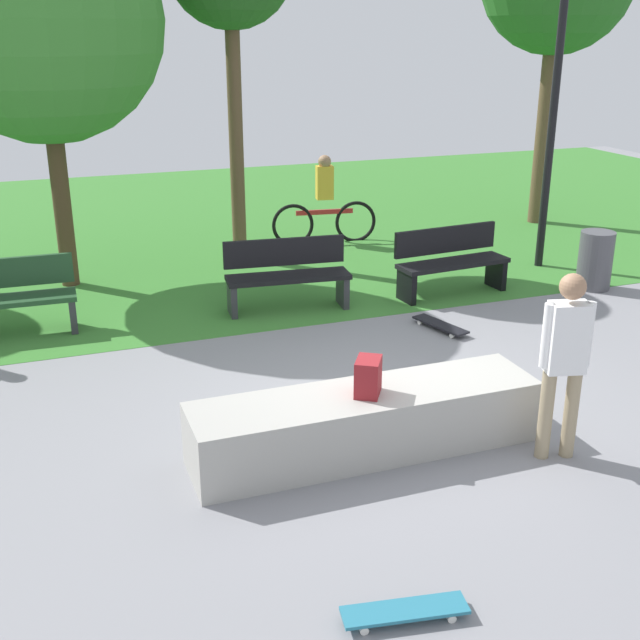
% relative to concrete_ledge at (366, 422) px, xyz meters
% --- Properties ---
extents(ground_plane, '(28.00, 28.00, 0.00)m').
position_rel_concrete_ledge_xyz_m(ground_plane, '(0.52, 0.86, -0.28)').
color(ground_plane, gray).
extents(grass_lawn, '(26.60, 11.77, 0.01)m').
position_rel_concrete_ledge_xyz_m(grass_lawn, '(0.52, 8.97, -0.28)').
color(grass_lawn, '#387A2D').
rests_on(grass_lawn, ground_plane).
extents(concrete_ledge, '(3.06, 0.73, 0.56)m').
position_rel_concrete_ledge_xyz_m(concrete_ledge, '(0.00, 0.00, 0.00)').
color(concrete_ledge, '#A8A59E').
rests_on(concrete_ledge, ground_plane).
extents(backpack_on_ledge, '(0.32, 0.34, 0.32)m').
position_rel_concrete_ledge_xyz_m(backpack_on_ledge, '(0.00, -0.03, 0.44)').
color(backpack_on_ledge, maroon).
rests_on(backpack_on_ledge, concrete_ledge).
extents(skater_performing_trick, '(0.42, 0.27, 1.64)m').
position_rel_concrete_ledge_xyz_m(skater_performing_trick, '(1.50, -0.64, 0.68)').
color(skater_performing_trick, tan).
rests_on(skater_performing_trick, ground_plane).
extents(skateboard_by_ledge, '(0.82, 0.33, 0.08)m').
position_rel_concrete_ledge_xyz_m(skateboard_by_ledge, '(-0.60, -2.02, -0.22)').
color(skateboard_by_ledge, teal).
rests_on(skateboard_by_ledge, ground_plane).
extents(skateboard_spare, '(0.41, 0.82, 0.08)m').
position_rel_concrete_ledge_xyz_m(skateboard_spare, '(2.03, 2.40, -0.22)').
color(skateboard_spare, black).
rests_on(skateboard_spare, ground_plane).
extents(park_bench_center_lawn, '(1.64, 0.63, 0.91)m').
position_rel_concrete_ledge_xyz_m(park_bench_center_lawn, '(0.52, 3.81, 0.20)').
color(park_bench_center_lawn, black).
rests_on(park_bench_center_lawn, ground_plane).
extents(park_bench_far_left, '(1.61, 0.52, 0.91)m').
position_rel_concrete_ledge_xyz_m(park_bench_far_left, '(-2.90, 4.07, 0.20)').
color(park_bench_far_left, '#1E4223').
rests_on(park_bench_far_left, ground_plane).
extents(park_bench_far_right, '(1.63, 0.61, 0.91)m').
position_rel_concrete_ledge_xyz_m(park_bench_far_right, '(2.83, 3.64, 0.20)').
color(park_bench_far_right, black).
rests_on(park_bench_far_right, ground_plane).
extents(tree_young_birch, '(3.16, 3.16, 5.16)m').
position_rel_concrete_ledge_xyz_m(tree_young_birch, '(-2.08, 5.88, 3.29)').
color(tree_young_birch, '#4C3823').
rests_on(tree_young_birch, grass_lawn).
extents(lamp_post, '(0.28, 0.28, 4.97)m').
position_rel_concrete_ledge_xyz_m(lamp_post, '(4.81, 4.37, 2.68)').
color(lamp_post, black).
rests_on(lamp_post, ground_plane).
extents(trash_bin, '(0.47, 0.47, 0.82)m').
position_rel_concrete_ledge_xyz_m(trash_bin, '(4.86, 3.14, 0.13)').
color(trash_bin, '#4C4C51').
rests_on(trash_bin, ground_plane).
extents(cyclist_on_bicycle, '(1.81, 0.30, 1.52)m').
position_rel_concrete_ledge_xyz_m(cyclist_on_bicycle, '(2.19, 6.86, 0.35)').
color(cyclist_on_bicycle, black).
rests_on(cyclist_on_bicycle, ground_plane).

